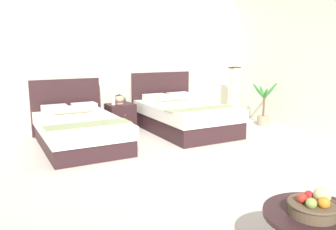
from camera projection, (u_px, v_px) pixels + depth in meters
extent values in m
cube|color=beige|center=(200.00, 172.00, 4.70)|extent=(10.21, 10.26, 0.02)
cube|color=silver|center=(111.00, 59.00, 7.26)|extent=(10.21, 0.12, 2.88)
cube|color=silver|center=(334.00, 61.00, 6.39)|extent=(0.12, 5.86, 2.88)
cube|color=#321D20|center=(81.00, 139.00, 5.87)|extent=(1.31, 2.07, 0.27)
cube|color=silver|center=(80.00, 125.00, 5.83)|extent=(1.35, 2.11, 0.23)
cube|color=#321D20|center=(66.00, 107.00, 6.70)|extent=(1.33, 0.10, 1.08)
cube|color=silver|center=(55.00, 109.00, 6.32)|extent=(0.46, 0.31, 0.14)
cube|color=silver|center=(84.00, 107.00, 6.57)|extent=(0.46, 0.31, 0.14)
cylinder|color=beige|center=(73.00, 109.00, 6.24)|extent=(0.69, 0.17, 0.15)
cube|color=gray|center=(89.00, 124.00, 5.32)|extent=(1.32, 0.45, 0.01)
cube|color=#321D20|center=(186.00, 124.00, 6.92)|extent=(1.42, 2.15, 0.32)
cube|color=silver|center=(186.00, 110.00, 6.87)|extent=(1.46, 2.19, 0.23)
cube|color=#321D20|center=(161.00, 97.00, 7.79)|extent=(1.43, 0.11, 1.14)
cube|color=silver|center=(155.00, 97.00, 7.39)|extent=(0.50, 0.32, 0.14)
cube|color=silver|center=(179.00, 96.00, 7.66)|extent=(0.50, 0.32, 0.14)
cylinder|color=beige|center=(172.00, 98.00, 7.32)|extent=(0.75, 0.17, 0.15)
cube|color=gray|center=(201.00, 109.00, 6.37)|extent=(1.42, 0.38, 0.01)
cube|color=#321D20|center=(121.00, 117.00, 7.04)|extent=(0.53, 0.46, 0.55)
sphere|color=tan|center=(125.00, 115.00, 6.82)|extent=(0.02, 0.02, 0.02)
cylinder|color=tan|center=(120.00, 103.00, 7.00)|extent=(0.15, 0.15, 0.02)
ellipsoid|color=tan|center=(120.00, 99.00, 6.98)|extent=(0.18, 0.18, 0.17)
cylinder|color=#99844C|center=(120.00, 94.00, 6.96)|extent=(0.02, 0.02, 0.04)
cylinder|color=beige|center=(119.00, 89.00, 6.94)|extent=(0.27, 0.27, 0.15)
cylinder|color=silver|center=(113.00, 100.00, 6.85)|extent=(0.08, 0.08, 0.18)
torus|color=silver|center=(113.00, 96.00, 6.84)|extent=(0.08, 0.08, 0.01)
cylinder|color=#321D20|center=(318.00, 216.00, 2.46)|extent=(0.78, 0.78, 0.04)
cylinder|color=brown|center=(313.00, 209.00, 2.44)|extent=(0.34, 0.34, 0.09)
torus|color=brown|center=(313.00, 204.00, 2.43)|extent=(0.36, 0.36, 0.02)
sphere|color=red|center=(302.00, 198.00, 2.44)|extent=(0.07, 0.07, 0.07)
sphere|color=#88A54A|center=(311.00, 203.00, 2.36)|extent=(0.08, 0.08, 0.08)
sphere|color=orange|center=(324.00, 203.00, 2.36)|extent=(0.08, 0.08, 0.08)
sphere|color=beige|center=(322.00, 195.00, 2.45)|extent=(0.12, 0.12, 0.12)
sphere|color=red|center=(309.00, 195.00, 2.50)|extent=(0.07, 0.07, 0.07)
sphere|color=#7FB140|center=(325.00, 196.00, 2.69)|extent=(0.07, 0.07, 0.07)
cube|color=#3F2B24|center=(232.00, 118.00, 8.24)|extent=(0.22, 0.22, 0.03)
cube|color=white|center=(233.00, 93.00, 8.12)|extent=(0.18, 0.18, 1.19)
cube|color=#3F2B24|center=(234.00, 67.00, 8.01)|extent=(0.22, 0.22, 0.02)
cylinder|color=gray|center=(263.00, 120.00, 7.54)|extent=(0.26, 0.26, 0.21)
cylinder|color=brown|center=(264.00, 107.00, 7.48)|extent=(0.04, 0.04, 0.40)
ellipsoid|color=#367F39|center=(269.00, 93.00, 7.48)|extent=(0.28, 0.07, 0.26)
ellipsoid|color=#367F39|center=(262.00, 92.00, 7.53)|extent=(0.13, 0.26, 0.29)
ellipsoid|color=#367F39|center=(258.00, 91.00, 7.46)|extent=(0.22, 0.26, 0.37)
ellipsoid|color=#367F39|center=(261.00, 93.00, 7.36)|extent=(0.29, 0.07, 0.28)
ellipsoid|color=#367F39|center=(266.00, 93.00, 7.34)|extent=(0.14, 0.21, 0.28)
ellipsoid|color=#367F39|center=(270.00, 91.00, 7.38)|extent=(0.22, 0.24, 0.39)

